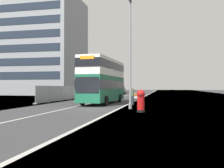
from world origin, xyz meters
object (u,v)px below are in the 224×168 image
Objects in this scene: double_decker_bus at (103,80)px; pedestrian_at_kerb at (132,96)px; car_far_side at (121,90)px; car_receding_mid at (107,91)px; red_pillar_postbox at (141,100)px; car_oncoming_near at (103,91)px; car_receding_far at (120,90)px; lamppost_foreground at (130,57)px; roadworks_barrier at (136,97)px.

double_decker_bus is 4.12m from pedestrian_at_kerb.
car_receding_mid is at bearing -90.65° from car_far_side.
car_oncoming_near reaches higher than red_pillar_postbox.
pedestrian_at_kerb is (-1.58, 7.48, -0.02)m from red_pillar_postbox.
car_oncoming_near is at bearing -82.96° from car_receding_mid.
car_receding_far reaches higher than car_receding_mid.
lamppost_foreground is at bearing -70.35° from car_oncoming_near.
roadworks_barrier is at bearing 91.86° from lamppost_foreground.
car_receding_mid is at bearing 106.79° from lamppost_foreground.
pedestrian_at_kerb is (8.63, -25.13, -0.11)m from car_receding_mid.
lamppost_foreground is 5.67× the size of red_pillar_postbox.
car_oncoming_near reaches higher than pedestrian_at_kerb.
roadworks_barrier is 33.19m from car_receding_far.
car_oncoming_near is at bearing -90.70° from car_receding_far.
car_far_side reaches higher than car_receding_mid.
car_far_side reaches higher than roadworks_barrier.
double_decker_bus reaches higher than car_receding_mid.
car_far_side is 2.43× the size of pedestrian_at_kerb.
roadworks_barrier is at bearing 10.96° from double_decker_bus.
red_pillar_postbox is 49.55m from car_far_side.
red_pillar_postbox is at bearing -78.32° from car_far_side.
red_pillar_postbox is at bearing -72.62° from car_receding_mid.
lamppost_foreground is at bearing -84.95° from pedestrian_at_kerb.
lamppost_foreground is 2.19× the size of car_far_side.
lamppost_foreground reaches higher than car_receding_far.
car_receding_far is at bearing -82.56° from car_far_side.
pedestrian_at_kerb is at bearing -77.54° from car_receding_far.
car_receding_mid is at bearing 97.04° from car_oncoming_near.
car_receding_far is 0.96× the size of car_far_side.
pedestrian_at_kerb is at bearing -66.74° from car_oncoming_near.
car_receding_mid reaches higher than pedestrian_at_kerb.
double_decker_bus is 33.27m from car_receding_far.
car_receding_far reaches higher than red_pillar_postbox.
roadworks_barrier is 0.44× the size of car_oncoming_near.
car_receding_mid is (-9.06, 30.02, -3.51)m from lamppost_foreground.
double_decker_bus is 2.59× the size of car_oncoming_near.
car_far_side is (-8.66, 39.12, 0.34)m from roadworks_barrier.
car_receding_mid reaches higher than roadworks_barrier.
car_oncoming_near is (-7.96, 16.11, 0.37)m from roadworks_barrier.
car_oncoming_near is 0.95× the size of car_receding_far.
lamppost_foreground is 46.90m from car_far_side.
double_decker_bus reaches higher than pedestrian_at_kerb.
car_oncoming_near is at bearing 110.09° from red_pillar_postbox.
car_far_side is at bearing 101.63° from pedestrian_at_kerb.
car_receding_mid reaches higher than red_pillar_postbox.
car_far_side is at bearing 97.44° from car_receding_far.
car_receding_far is (-7.76, 32.26, 0.35)m from roadworks_barrier.
double_decker_bus is 40.18m from car_far_side.
car_receding_far is at bearing 83.23° from car_receding_mid.
car_receding_mid is (-8.84, 23.21, 0.30)m from roadworks_barrier.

